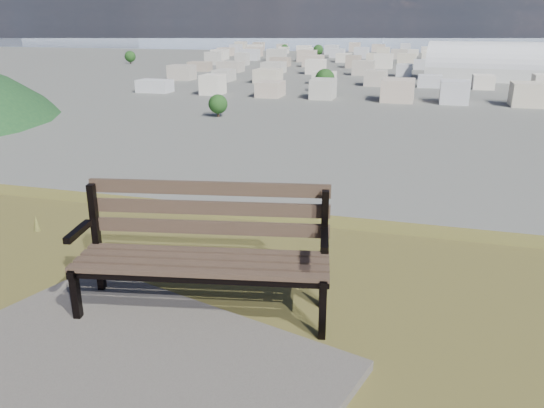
% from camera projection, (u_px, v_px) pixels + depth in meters
% --- Properties ---
extents(park_bench, '(2.05, 0.99, 1.03)m').
position_uv_depth(park_bench, '(204.00, 244.00, 4.19)').
color(park_bench, '#473529').
rests_on(park_bench, hilltop_mesa).
extents(arena, '(60.55, 30.99, 24.55)m').
position_uv_depth(arena, '(488.00, 68.00, 263.83)').
color(arena, silver).
rests_on(arena, ground).
extents(city_blocks, '(395.00, 361.00, 7.00)m').
position_uv_depth(city_blocks, '(427.00, 59.00, 368.25)').
color(city_blocks, beige).
rests_on(city_blocks, ground).
extents(city_trees, '(406.52, 387.20, 9.98)m').
position_uv_depth(city_trees, '(379.00, 64.00, 305.98)').
color(city_trees, '#36241B').
rests_on(city_trees, ground).
extents(bay_water, '(2400.00, 700.00, 0.12)m').
position_uv_depth(bay_water, '(429.00, 41.00, 829.50)').
color(bay_water, '#8998AF').
rests_on(bay_water, ground).
extents(far_hills, '(2050.00, 340.00, 60.00)m').
position_uv_depth(far_hills, '(405.00, 24.00, 1294.72)').
color(far_hills, '#8995AA').
rests_on(far_hills, ground).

